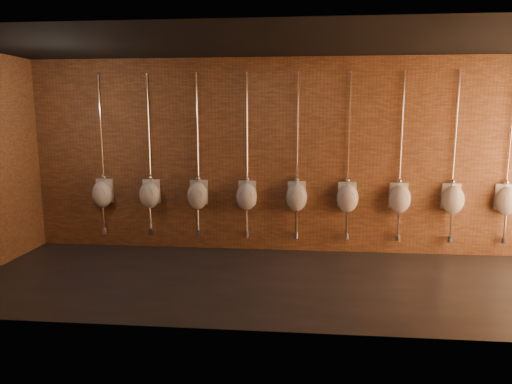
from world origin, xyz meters
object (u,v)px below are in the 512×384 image
(urinal_1, at_px, (150,194))
(urinal_2, at_px, (198,195))
(urinal_8, at_px, (507,200))
(urinal_3, at_px, (247,196))
(urinal_0, at_px, (103,193))
(urinal_7, at_px, (453,199))
(urinal_6, at_px, (400,198))
(urinal_5, at_px, (348,197))
(urinal_4, at_px, (297,196))

(urinal_1, xyz_separation_m, urinal_2, (0.83, 0.00, 0.00))
(urinal_8, bearing_deg, urinal_3, 180.00)
(urinal_2, bearing_deg, urinal_0, 180.00)
(urinal_7, bearing_deg, urinal_6, 180.00)
(urinal_2, bearing_deg, urinal_5, 0.00)
(urinal_3, distance_m, urinal_6, 2.49)
(urinal_8, bearing_deg, urinal_6, 180.00)
(urinal_0, bearing_deg, urinal_3, 0.00)
(urinal_2, relative_size, urinal_7, 1.00)
(urinal_3, bearing_deg, urinal_8, 0.00)
(urinal_4, bearing_deg, urinal_2, 180.00)
(urinal_0, distance_m, urinal_3, 2.49)
(urinal_5, relative_size, urinal_6, 1.00)
(urinal_0, relative_size, urinal_5, 1.00)
(urinal_5, xyz_separation_m, urinal_8, (2.49, 0.00, 0.00))
(urinal_1, distance_m, urinal_7, 4.98)
(urinal_7, bearing_deg, urinal_5, 180.00)
(urinal_4, bearing_deg, urinal_6, 0.00)
(urinal_4, distance_m, urinal_7, 2.49)
(urinal_3, relative_size, urinal_5, 1.00)
(urinal_0, xyz_separation_m, urinal_1, (0.83, 0.00, 0.00))
(urinal_3, xyz_separation_m, urinal_5, (1.66, 0.00, 0.00))
(urinal_0, xyz_separation_m, urinal_4, (3.32, 0.00, 0.00))
(urinal_2, relative_size, urinal_3, 1.00)
(urinal_5, bearing_deg, urinal_3, 180.00)
(urinal_7, bearing_deg, urinal_2, 180.00)
(urinal_2, bearing_deg, urinal_6, 0.00)
(urinal_2, xyz_separation_m, urinal_8, (4.98, 0.00, 0.00))
(urinal_2, distance_m, urinal_8, 4.98)
(urinal_3, bearing_deg, urinal_2, 180.00)
(urinal_4, distance_m, urinal_6, 1.66)
(urinal_6, height_order, urinal_7, same)
(urinal_0, bearing_deg, urinal_4, 0.00)
(urinal_0, height_order, urinal_7, same)
(urinal_1, bearing_deg, urinal_0, 180.00)
(urinal_5, distance_m, urinal_7, 1.66)
(urinal_2, xyz_separation_m, urinal_3, (0.83, 0.00, 0.00))
(urinal_6, xyz_separation_m, urinal_7, (0.83, 0.00, 0.00))
(urinal_8, bearing_deg, urinal_1, 180.00)
(urinal_0, relative_size, urinal_2, 1.00)
(urinal_3, distance_m, urinal_7, 3.32)
(urinal_4, height_order, urinal_7, same)
(urinal_2, height_order, urinal_7, same)
(urinal_1, relative_size, urinal_8, 1.00)
(urinal_1, relative_size, urinal_6, 1.00)
(urinal_7, bearing_deg, urinal_8, 0.00)
(urinal_4, height_order, urinal_6, same)
(urinal_1, relative_size, urinal_2, 1.00)
(urinal_2, bearing_deg, urinal_1, 180.00)
(urinal_0, bearing_deg, urinal_6, 0.00)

